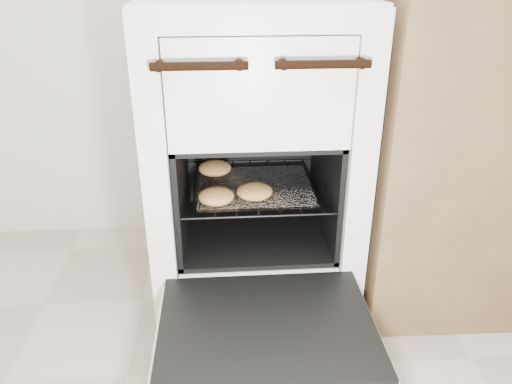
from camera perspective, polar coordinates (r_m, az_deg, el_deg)
The scene contains 6 objects.
stove at distance 1.64m, azimuth -0.39°, elevation 3.94°, with size 0.63×0.70×0.96m.
oven_door at distance 1.32m, azimuth 1.23°, elevation -15.40°, with size 0.56×0.44×0.04m.
oven_rack at distance 1.60m, azimuth -0.22°, elevation 0.71°, with size 0.46×0.44×0.01m.
foil_sheet at distance 1.58m, azimuth -0.17°, elevation 0.61°, with size 0.36×0.31×0.01m, color white.
baked_rolls at distance 1.54m, azimuth -3.24°, elevation 0.94°, with size 0.26×0.35×0.05m.
counter at distance 1.85m, azimuth 26.54°, elevation 4.43°, with size 0.98×0.66×0.98m, color brown.
Camera 1 is at (-0.05, -0.37, 1.07)m, focal length 35.00 mm.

